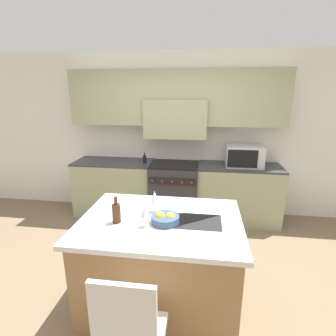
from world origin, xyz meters
name	(u,v)px	position (x,y,z in m)	size (l,w,h in m)	color
ground_plane	(156,287)	(0.00, 0.00, 0.00)	(10.00, 10.00, 0.00)	#7A664C
back_cabinetry	(177,122)	(0.00, 2.00, 1.59)	(10.00, 0.46, 2.70)	silver
back_counter	(175,190)	(0.00, 1.74, 0.47)	(3.38, 0.62, 0.94)	gray
range_stove	(174,191)	(0.00, 1.72, 0.47)	(0.78, 0.70, 0.93)	#2D2D33
microwave	(244,156)	(1.09, 1.74, 1.10)	(0.56, 0.40, 0.33)	#B7B7BC
kitchen_island	(161,263)	(0.09, -0.21, 0.48)	(1.47, 1.09, 0.94)	olive
island_chair	(129,334)	(0.03, -1.10, 0.59)	(0.42, 0.40, 1.05)	beige
wine_bottle	(116,213)	(-0.29, -0.32, 1.03)	(0.08, 0.08, 0.24)	#422314
wine_glass_near	(145,211)	(-0.02, -0.36, 1.09)	(0.08, 0.08, 0.22)	white
wine_glass_far	(155,197)	(0.01, -0.05, 1.09)	(0.08, 0.08, 0.22)	white
fruit_bowl	(165,219)	(0.14, -0.27, 0.98)	(0.25, 0.25, 0.10)	#384C6B
oil_bottle_on_counter	(145,159)	(-0.49, 1.72, 1.01)	(0.06, 0.06, 0.17)	black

